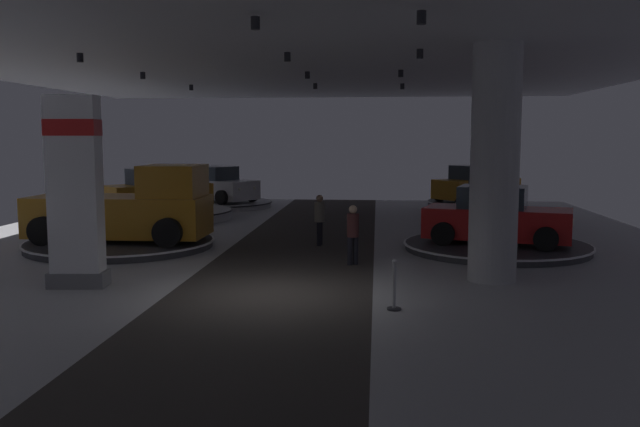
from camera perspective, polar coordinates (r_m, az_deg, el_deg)
name	(u,v)px	position (r m, az deg, el deg)	size (l,w,h in m)	color
ground	(270,295)	(14.48, -4.28, -7.00)	(24.00, 44.00, 0.06)	#B2B2B7
ceiling_with_spotlights	(268,30)	(14.25, -4.48, 15.37)	(24.00, 44.00, 0.39)	silver
column_right	(495,164)	(15.97, 14.73, 4.14)	(1.12, 1.12, 5.50)	#ADADB2
brand_sign_pylon	(75,189)	(15.80, -20.22, 1.97)	(1.32, 0.76, 4.28)	slate
display_platform_mid_right	(496,246)	(20.58, 14.87, -2.73)	(5.51, 5.51, 0.22)	#333338
display_car_mid_right	(496,218)	(20.47, 14.85, -0.35)	(4.53, 3.11, 1.71)	red
display_platform_far_right	(492,219)	(26.85, 14.49, -0.44)	(4.62, 4.62, 0.37)	#333338
display_car_far_right	(493,195)	(26.79, 14.56, 1.55)	(3.26, 4.56, 1.71)	red
display_platform_deep_right	(476,204)	(32.59, 13.21, 0.77)	(4.63, 4.63, 0.35)	#333338
display_car_deep_right	(476,185)	(32.49, 13.22, 2.38)	(4.40, 4.04, 1.71)	#B77519
display_platform_far_left	(159,214)	(28.42, -13.64, -0.02)	(6.11, 6.11, 0.38)	#B7B7BC
display_car_far_left	(157,191)	(28.32, -13.75, 1.85)	(4.30, 4.18, 1.71)	#B77519
display_platform_deep_left	(217,204)	(32.81, -8.84, 0.83)	(5.40, 5.40, 0.26)	#B7B7BC
display_car_deep_left	(216,186)	(32.76, -8.90, 2.37)	(4.49, 3.83, 1.71)	silver
display_platform_mid_left	(121,243)	(21.27, -16.70, -2.47)	(5.68, 5.68, 0.24)	#333338
pickup_truck_mid_left	(130,210)	(21.02, -15.98, 0.31)	(5.30, 2.63, 2.30)	#B77519
visitor_walking_near	(320,217)	(20.68, -0.03, -0.28)	(0.32, 0.32, 1.59)	black
visitor_walking_far	(353,231)	(17.56, 2.83, -1.50)	(0.32, 0.32, 1.59)	black
stanchion_a	(394,291)	(13.15, 6.37, -6.63)	(0.28, 0.28, 1.01)	#333338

